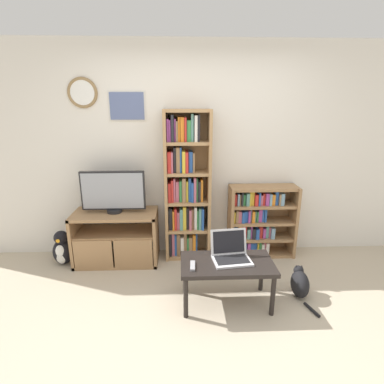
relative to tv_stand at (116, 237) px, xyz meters
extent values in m
plane|color=#BCAD93|center=(0.97, -1.35, -0.32)|extent=(18.00, 18.00, 0.00)
cube|color=silver|center=(0.97, 0.31, 0.98)|extent=(6.70, 0.06, 2.60)
torus|color=olive|center=(-0.32, 0.27, 1.69)|extent=(0.34, 0.04, 0.34)
cylinder|color=white|center=(-0.32, 0.27, 1.69)|extent=(0.28, 0.02, 0.28)
cube|color=silver|center=(0.18, 0.27, 1.54)|extent=(0.43, 0.01, 0.34)
cube|color=slate|center=(0.18, 0.27, 1.54)|extent=(0.39, 0.02, 0.31)
cube|color=#9E754C|center=(-0.48, 0.02, 0.00)|extent=(0.04, 0.48, 0.64)
cube|color=#9E754C|center=(0.48, 0.02, 0.00)|extent=(0.04, 0.48, 0.64)
cube|color=#9E754C|center=(0.00, 0.02, 0.30)|extent=(1.00, 0.48, 0.04)
cube|color=#9E754C|center=(0.00, 0.02, -0.30)|extent=(1.00, 0.48, 0.04)
cube|color=#9E754C|center=(0.00, 0.02, 0.06)|extent=(0.93, 0.44, 0.04)
cube|color=#9E754C|center=(-0.23, -0.21, -0.11)|extent=(0.44, 0.02, 0.35)
cube|color=#9E754C|center=(0.23, -0.21, -0.11)|extent=(0.44, 0.02, 0.35)
cylinder|color=black|center=(0.00, 0.03, 0.34)|extent=(0.18, 0.18, 0.04)
cube|color=black|center=(0.00, 0.03, 0.59)|extent=(0.75, 0.05, 0.46)
cube|color=#9399A3|center=(0.00, 0.01, 0.59)|extent=(0.71, 0.01, 0.43)
cube|color=tan|center=(0.62, 0.11, 0.59)|extent=(0.04, 0.30, 1.83)
cube|color=tan|center=(1.13, 0.11, 0.59)|extent=(0.04, 0.30, 1.83)
cube|color=tan|center=(0.88, 0.25, 0.59)|extent=(0.55, 0.02, 1.83)
cube|color=tan|center=(0.88, 0.11, -0.30)|extent=(0.48, 0.26, 0.04)
cube|color=tan|center=(0.88, 0.11, 0.06)|extent=(0.48, 0.26, 0.04)
cube|color=tan|center=(0.88, 0.11, 0.41)|extent=(0.48, 0.26, 0.04)
cube|color=tan|center=(0.88, 0.11, 0.77)|extent=(0.48, 0.26, 0.04)
cube|color=tan|center=(0.88, 0.11, 1.13)|extent=(0.48, 0.26, 0.04)
cube|color=tan|center=(0.88, 0.11, 1.49)|extent=(0.48, 0.26, 0.04)
cube|color=#232328|center=(0.66, 0.12, -0.13)|extent=(0.03, 0.21, 0.31)
cube|color=#B75B70|center=(0.69, 0.13, -0.13)|extent=(0.03, 0.19, 0.31)
cube|color=#2856A8|center=(0.72, 0.13, -0.14)|extent=(0.02, 0.19, 0.29)
cube|color=#93704C|center=(0.76, 0.13, -0.14)|extent=(0.04, 0.19, 0.28)
cube|color=white|center=(0.80, 0.12, -0.16)|extent=(0.04, 0.23, 0.25)
cube|color=#93704C|center=(0.84, 0.13, -0.13)|extent=(0.03, 0.19, 0.31)
cube|color=#388947|center=(0.88, 0.13, -0.16)|extent=(0.02, 0.20, 0.24)
cube|color=#93704C|center=(0.91, 0.12, -0.16)|extent=(0.04, 0.22, 0.25)
cube|color=orange|center=(0.95, 0.12, -0.14)|extent=(0.04, 0.21, 0.28)
cube|color=#2856A8|center=(0.98, 0.13, -0.14)|extent=(0.02, 0.19, 0.30)
cube|color=#232328|center=(0.66, 0.12, 0.21)|extent=(0.04, 0.20, 0.27)
cube|color=orange|center=(0.70, 0.12, 0.20)|extent=(0.02, 0.24, 0.25)
cube|color=red|center=(0.73, 0.12, 0.21)|extent=(0.03, 0.22, 0.27)
cube|color=#B75B70|center=(0.76, 0.12, 0.19)|extent=(0.03, 0.20, 0.23)
cube|color=#5B9389|center=(0.79, 0.12, 0.21)|extent=(0.04, 0.23, 0.27)
cube|color=gold|center=(0.83, 0.12, 0.22)|extent=(0.04, 0.22, 0.29)
cube|color=#232328|center=(0.87, 0.13, 0.21)|extent=(0.03, 0.19, 0.27)
cube|color=#B75B70|center=(0.91, 0.12, 0.20)|extent=(0.03, 0.24, 0.26)
cube|color=#93704C|center=(0.94, 0.13, 0.20)|extent=(0.03, 0.19, 0.26)
cube|color=white|center=(0.97, 0.12, 0.22)|extent=(0.03, 0.21, 0.29)
cube|color=#388947|center=(1.00, 0.12, 0.20)|extent=(0.02, 0.22, 0.24)
cube|color=#5B9389|center=(1.02, 0.12, 0.21)|extent=(0.03, 0.23, 0.27)
cube|color=#2856A8|center=(1.06, 0.12, 0.21)|extent=(0.03, 0.24, 0.27)
cube|color=red|center=(0.66, 0.12, 0.55)|extent=(0.03, 0.23, 0.23)
cube|color=red|center=(0.69, 0.12, 0.57)|extent=(0.03, 0.22, 0.27)
cube|color=#B75B70|center=(0.72, 0.12, 0.57)|extent=(0.02, 0.21, 0.28)
cube|color=#B75B70|center=(0.75, 0.13, 0.56)|extent=(0.04, 0.19, 0.25)
cube|color=#388947|center=(0.79, 0.12, 0.56)|extent=(0.03, 0.21, 0.26)
cube|color=#93704C|center=(0.83, 0.12, 0.58)|extent=(0.04, 0.23, 0.29)
cube|color=gold|center=(0.87, 0.13, 0.56)|extent=(0.02, 0.20, 0.25)
cube|color=#2856A8|center=(0.90, 0.13, 0.58)|extent=(0.03, 0.20, 0.29)
cube|color=#2856A8|center=(0.93, 0.12, 0.55)|extent=(0.03, 0.23, 0.24)
cube|color=#B75B70|center=(0.96, 0.12, 0.58)|extent=(0.03, 0.24, 0.30)
cube|color=#388947|center=(0.99, 0.13, 0.57)|extent=(0.02, 0.20, 0.28)
cube|color=#232328|center=(1.01, 0.12, 0.56)|extent=(0.03, 0.22, 0.25)
cube|color=orange|center=(1.04, 0.13, 0.57)|extent=(0.03, 0.20, 0.27)
cube|color=red|center=(0.66, 0.12, 0.91)|extent=(0.04, 0.23, 0.24)
cube|color=#B75B70|center=(0.70, 0.12, 0.91)|extent=(0.02, 0.23, 0.24)
cube|color=#232328|center=(0.73, 0.13, 0.94)|extent=(0.03, 0.19, 0.29)
cube|color=#93704C|center=(0.76, 0.12, 0.94)|extent=(0.04, 0.21, 0.29)
cube|color=#2856A8|center=(0.80, 0.12, 0.94)|extent=(0.02, 0.21, 0.29)
cube|color=gold|center=(0.83, 0.11, 0.92)|extent=(0.04, 0.24, 0.25)
cube|color=red|center=(0.87, 0.12, 0.91)|extent=(0.03, 0.24, 0.24)
cube|color=#2856A8|center=(0.91, 0.13, 0.91)|extent=(0.04, 0.19, 0.24)
cube|color=#93704C|center=(0.95, 0.13, 0.90)|extent=(0.02, 0.20, 0.23)
cube|color=#9E4293|center=(0.65, 0.12, 1.28)|extent=(0.02, 0.21, 0.25)
cube|color=#9E4293|center=(0.68, 0.12, 1.27)|extent=(0.02, 0.22, 0.24)
cube|color=#232328|center=(0.71, 0.12, 1.30)|extent=(0.03, 0.24, 0.30)
cube|color=#9E4293|center=(0.74, 0.13, 1.28)|extent=(0.02, 0.20, 0.25)
cube|color=#93704C|center=(0.76, 0.12, 1.26)|extent=(0.02, 0.22, 0.23)
cube|color=orange|center=(0.78, 0.13, 1.29)|extent=(0.02, 0.19, 0.27)
cube|color=orange|center=(0.82, 0.13, 1.29)|extent=(0.04, 0.20, 0.27)
cube|color=red|center=(0.85, 0.12, 1.28)|extent=(0.02, 0.22, 0.27)
cube|color=#388947|center=(0.89, 0.13, 1.27)|extent=(0.04, 0.19, 0.24)
cube|color=#5B9389|center=(0.93, 0.13, 1.30)|extent=(0.03, 0.19, 0.31)
cube|color=white|center=(0.97, 0.12, 1.29)|extent=(0.03, 0.23, 0.29)
cube|color=#232328|center=(1.00, 0.13, 1.30)|extent=(0.03, 0.20, 0.30)
cube|color=#9E754C|center=(1.41, 0.11, 0.14)|extent=(0.04, 0.30, 0.92)
cube|color=#9E754C|center=(2.21, 0.11, 0.14)|extent=(0.04, 0.30, 0.92)
cube|color=#9E754C|center=(1.81, 0.25, 0.14)|extent=(0.83, 0.02, 0.92)
cube|color=#9E754C|center=(1.81, 0.11, -0.30)|extent=(0.76, 0.26, 0.04)
cube|color=#9E754C|center=(1.81, 0.11, -0.08)|extent=(0.76, 0.26, 0.04)
cube|color=#9E754C|center=(1.81, 0.11, 0.14)|extent=(0.76, 0.26, 0.04)
cube|color=#9E754C|center=(1.81, 0.11, 0.36)|extent=(0.76, 0.26, 0.04)
cube|color=#9E754C|center=(1.81, 0.11, 0.58)|extent=(0.76, 0.26, 0.04)
cube|color=#232328|center=(1.46, 0.12, -0.21)|extent=(0.04, 0.23, 0.16)
cube|color=#93704C|center=(1.50, 0.12, -0.21)|extent=(0.02, 0.21, 0.15)
cube|color=white|center=(1.53, 0.12, -0.21)|extent=(0.03, 0.21, 0.16)
cube|color=#93704C|center=(1.57, 0.12, -0.20)|extent=(0.04, 0.22, 0.17)
cube|color=#2856A8|center=(1.61, 0.13, -0.21)|extent=(0.03, 0.19, 0.15)
cube|color=#9E4293|center=(1.65, 0.12, -0.20)|extent=(0.04, 0.23, 0.17)
cube|color=#2856A8|center=(1.69, 0.12, -0.21)|extent=(0.04, 0.21, 0.16)
cube|color=#2856A8|center=(1.74, 0.13, -0.21)|extent=(0.03, 0.18, 0.15)
cube|color=gold|center=(1.77, 0.13, -0.21)|extent=(0.02, 0.20, 0.15)
cube|color=#388947|center=(1.80, 0.13, -0.20)|extent=(0.03, 0.19, 0.18)
cube|color=white|center=(1.83, 0.12, -0.21)|extent=(0.03, 0.24, 0.15)
cube|color=#B75B70|center=(1.86, 0.13, -0.20)|extent=(0.02, 0.19, 0.17)
cube|color=white|center=(1.89, 0.12, -0.21)|extent=(0.04, 0.21, 0.15)
cube|color=#2856A8|center=(1.45, 0.12, 0.01)|extent=(0.02, 0.22, 0.15)
cube|color=#2856A8|center=(1.48, 0.12, 0.00)|extent=(0.04, 0.21, 0.14)
cube|color=orange|center=(1.53, 0.12, 0.02)|extent=(0.04, 0.22, 0.17)
cube|color=#93704C|center=(1.56, 0.13, 0.00)|extent=(0.02, 0.20, 0.13)
cube|color=red|center=(1.59, 0.13, 0.02)|extent=(0.04, 0.19, 0.17)
cube|color=#5B9389|center=(1.64, 0.12, 0.00)|extent=(0.04, 0.22, 0.13)
cube|color=#9E4293|center=(1.67, 0.12, 0.02)|extent=(0.02, 0.21, 0.17)
cube|color=#232328|center=(1.70, 0.12, 0.00)|extent=(0.04, 0.23, 0.14)
cube|color=#2856A8|center=(1.74, 0.12, 0.00)|extent=(0.04, 0.24, 0.13)
cube|color=red|center=(1.79, 0.13, 0.01)|extent=(0.04, 0.19, 0.15)
cube|color=#9E4293|center=(1.84, 0.13, 0.00)|extent=(0.03, 0.20, 0.13)
cube|color=#5B9389|center=(1.87, 0.13, 0.02)|extent=(0.03, 0.19, 0.17)
cube|color=#B75B70|center=(1.91, 0.13, 0.01)|extent=(0.02, 0.19, 0.14)
cube|color=#759EB7|center=(1.94, 0.12, 0.01)|extent=(0.04, 0.23, 0.14)
cube|color=gold|center=(1.45, 0.12, 0.22)|extent=(0.02, 0.22, 0.14)
cube|color=#93704C|center=(1.48, 0.12, 0.24)|extent=(0.03, 0.24, 0.16)
cube|color=#B75B70|center=(1.51, 0.12, 0.23)|extent=(0.04, 0.22, 0.15)
cube|color=#2856A8|center=(1.56, 0.12, 0.23)|extent=(0.03, 0.24, 0.14)
cube|color=#2856A8|center=(1.60, 0.13, 0.23)|extent=(0.04, 0.20, 0.15)
cube|color=#9E4293|center=(1.63, 0.12, 0.23)|extent=(0.02, 0.23, 0.16)
cube|color=#759EB7|center=(1.65, 0.13, 0.23)|extent=(0.02, 0.19, 0.16)
cube|color=orange|center=(1.68, 0.12, 0.23)|extent=(0.03, 0.22, 0.14)
cube|color=#5B9389|center=(1.71, 0.13, 0.22)|extent=(0.02, 0.19, 0.14)
cube|color=#388947|center=(1.74, 0.13, 0.22)|extent=(0.02, 0.20, 0.14)
cube|color=#9E4293|center=(1.77, 0.13, 0.23)|extent=(0.04, 0.19, 0.16)
cube|color=#2856A8|center=(1.81, 0.13, 0.23)|extent=(0.02, 0.19, 0.16)
cube|color=#2856A8|center=(1.84, 0.13, 0.24)|extent=(0.03, 0.20, 0.16)
cube|color=red|center=(1.46, 0.13, 0.44)|extent=(0.04, 0.20, 0.14)
cube|color=#759EB7|center=(1.49, 0.12, 0.45)|extent=(0.02, 0.22, 0.15)
cube|color=#93704C|center=(1.51, 0.13, 0.44)|extent=(0.02, 0.20, 0.14)
cube|color=#232328|center=(1.53, 0.12, 0.46)|extent=(0.02, 0.23, 0.17)
cube|color=#388947|center=(1.56, 0.13, 0.44)|extent=(0.03, 0.19, 0.14)
cube|color=#5B9389|center=(1.60, 0.12, 0.45)|extent=(0.04, 0.22, 0.16)
cube|color=gold|center=(1.63, 0.12, 0.46)|extent=(0.02, 0.22, 0.17)
cube|color=gold|center=(1.66, 0.13, 0.46)|extent=(0.04, 0.19, 0.17)
cube|color=red|center=(1.71, 0.12, 0.44)|extent=(0.04, 0.23, 0.14)
cube|color=#2856A8|center=(1.74, 0.12, 0.46)|extent=(0.02, 0.23, 0.17)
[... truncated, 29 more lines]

